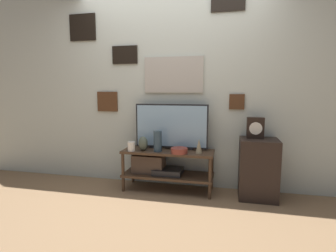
% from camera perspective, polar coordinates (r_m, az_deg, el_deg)
% --- Properties ---
extents(ground_plane, '(12.00, 12.00, 0.00)m').
position_cam_1_polar(ground_plane, '(3.23, -0.99, -15.20)').
color(ground_plane, '#846647').
extents(wall_back, '(6.40, 0.08, 2.70)m').
position_cam_1_polar(wall_back, '(3.47, 0.87, 9.29)').
color(wall_back, beige).
rests_on(wall_back, ground_plane).
extents(media_console, '(1.14, 0.40, 0.52)m').
position_cam_1_polar(media_console, '(3.37, -1.49, -8.43)').
color(media_console, '#422D1E').
rests_on(media_console, ground_plane).
extents(television, '(0.93, 0.05, 0.58)m').
position_cam_1_polar(television, '(3.33, 0.72, -0.01)').
color(television, black).
rests_on(television, media_console).
extents(vase_slim_bronze, '(0.08, 0.08, 0.17)m').
position_cam_1_polar(vase_slim_bronze, '(3.16, 6.75, -4.35)').
color(vase_slim_bronze, tan).
rests_on(vase_slim_bronze, media_console).
extents(vase_wide_bowl, '(0.20, 0.20, 0.07)m').
position_cam_1_polar(vase_wide_bowl, '(3.14, 2.45, -5.37)').
color(vase_wide_bowl, brown).
rests_on(vase_wide_bowl, media_console).
extents(vase_urn_stoneware, '(0.12, 0.12, 0.18)m').
position_cam_1_polar(vase_urn_stoneware, '(3.29, -5.45, -3.79)').
color(vase_urn_stoneware, '#4C5647').
rests_on(vase_urn_stoneware, media_console).
extents(vase_tall_ceramic, '(0.10, 0.10, 0.26)m').
position_cam_1_polar(vase_tall_ceramic, '(3.21, -2.27, -3.33)').
color(vase_tall_ceramic, '#2D4251').
rests_on(vase_tall_ceramic, media_console).
extents(candle_jar, '(0.09, 0.09, 0.12)m').
position_cam_1_polar(candle_jar, '(3.28, -7.99, -4.42)').
color(candle_jar, silver).
rests_on(candle_jar, media_console).
extents(side_table, '(0.43, 0.40, 0.70)m').
position_cam_1_polar(side_table, '(3.28, 19.01, -8.76)').
color(side_table, black).
rests_on(side_table, ground_plane).
extents(mantel_clock, '(0.19, 0.11, 0.25)m').
position_cam_1_polar(mantel_clock, '(3.23, 18.46, -0.38)').
color(mantel_clock, black).
rests_on(mantel_clock, side_table).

